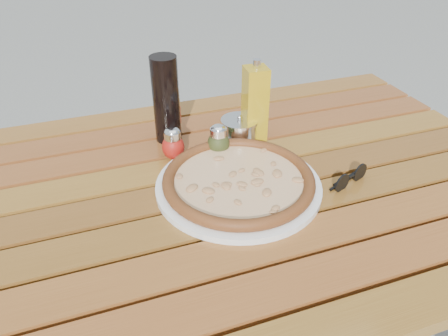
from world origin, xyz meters
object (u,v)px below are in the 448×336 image
object	(u,v)px
pepper_shaker	(173,144)
sunglasses	(350,178)
dark_bottle	(166,100)
table	(227,211)
parmesan_tin	(239,130)
oregano_shaker	(218,141)
pizza	(239,180)
olive_oil_cruet	(255,103)
plate	(238,186)
soda_can	(168,113)

from	to	relation	value
pepper_shaker	sunglasses	world-z (taller)	pepper_shaker
dark_bottle	pepper_shaker	bearing A→B (deg)	-96.68
table	pepper_shaker	xyz separation A→B (m)	(-0.08, 0.15, 0.11)
table	parmesan_tin	size ratio (longest dim) A/B	13.87
parmesan_tin	dark_bottle	bearing A→B (deg)	157.81
oregano_shaker	dark_bottle	bearing A→B (deg)	129.00
pizza	dark_bottle	size ratio (longest dim) A/B	1.70
pizza	olive_oil_cruet	distance (m)	0.24
pepper_shaker	pizza	bearing A→B (deg)	-59.09
plate	oregano_shaker	world-z (taller)	oregano_shaker
pizza	pepper_shaker	xyz separation A→B (m)	(-0.10, 0.17, 0.02)
oregano_shaker	dark_bottle	xyz separation A→B (m)	(-0.10, 0.12, 0.07)
plate	soda_can	bearing A→B (deg)	105.87
dark_bottle	soda_can	bearing A→B (deg)	74.33
oregano_shaker	olive_oil_cruet	distance (m)	0.14
plate	soda_can	size ratio (longest dim) A/B	3.00
pizza	sunglasses	bearing A→B (deg)	-16.00
plate	parmesan_tin	world-z (taller)	parmesan_tin
pepper_shaker	parmesan_tin	bearing A→B (deg)	8.33
dark_bottle	olive_oil_cruet	xyz separation A→B (m)	(0.21, -0.07, -0.01)
soda_can	sunglasses	world-z (taller)	soda_can
olive_oil_cruet	sunglasses	bearing A→B (deg)	-66.17
dark_bottle	sunglasses	xyz separation A→B (m)	(0.33, -0.33, -0.09)
sunglasses	olive_oil_cruet	bearing A→B (deg)	93.72
sunglasses	pepper_shaker	bearing A→B (deg)	124.83
olive_oil_cruet	parmesan_tin	distance (m)	0.08
table	dark_bottle	distance (m)	0.31
pizza	oregano_shaker	bearing A→B (deg)	88.06
table	sunglasses	distance (m)	0.29
pizza	oregano_shaker	world-z (taller)	oregano_shaker
oregano_shaker	parmesan_tin	distance (m)	0.09
plate	pepper_shaker	size ratio (longest dim) A/B	4.39
pepper_shaker	sunglasses	size ratio (longest dim) A/B	0.76
pizza	dark_bottle	bearing A→B (deg)	108.84
soda_can	pepper_shaker	bearing A→B (deg)	-98.69
pepper_shaker	plate	bearing A→B (deg)	-59.09
soda_can	sunglasses	bearing A→B (deg)	-48.36
plate	olive_oil_cruet	size ratio (longest dim) A/B	1.71
plate	dark_bottle	xyz separation A→B (m)	(-0.09, 0.27, 0.10)
pizza	table	bearing A→B (deg)	127.71
plate	dark_bottle	world-z (taller)	dark_bottle
dark_bottle	parmesan_tin	distance (m)	0.20
table	plate	xyz separation A→B (m)	(0.02, -0.02, 0.08)
table	soda_can	xyz separation A→B (m)	(-0.07, 0.27, 0.13)
table	pizza	size ratio (longest dim) A/B	3.75
table	dark_bottle	xyz separation A→B (m)	(-0.07, 0.24, 0.19)
pizza	parmesan_tin	world-z (taller)	parmesan_tin
table	soda_can	distance (m)	0.31
plate	sunglasses	world-z (taller)	sunglasses
plate	pizza	bearing A→B (deg)	-90.00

